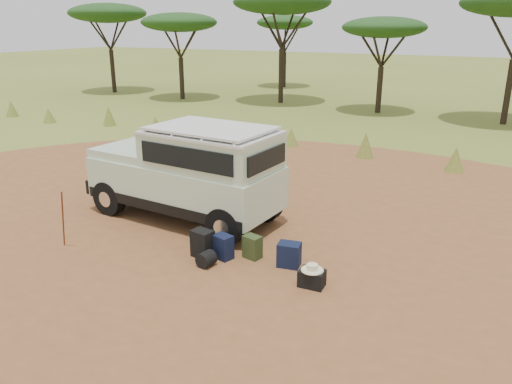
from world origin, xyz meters
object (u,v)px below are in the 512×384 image
at_px(safari_vehicle, 190,174).
at_px(backpack_olive, 252,247).
at_px(backpack_navy, 223,247).
at_px(duffel_navy, 289,255).
at_px(hard_case, 312,278).
at_px(walking_staff, 63,219).
at_px(backpack_black, 203,244).

xyz_separation_m(safari_vehicle, backpack_olive, (2.29, -1.19, -0.88)).
height_order(backpack_navy, duffel_navy, backpack_navy).
bearing_deg(hard_case, safari_vehicle, 152.79).
bearing_deg(backpack_navy, hard_case, 9.20).
bearing_deg(backpack_navy, safari_vehicle, 156.19).
bearing_deg(duffel_navy, backpack_olive, 170.90).
bearing_deg(walking_staff, safari_vehicle, -1.50).
bearing_deg(walking_staff, backpack_olive, -42.86).
bearing_deg(backpack_black, hard_case, 7.14).
bearing_deg(backpack_black, duffel_navy, 23.63).
height_order(backpack_navy, backpack_olive, backpack_navy).
bearing_deg(backpack_black, backpack_navy, 27.54).
relative_size(safari_vehicle, backpack_navy, 9.80).
relative_size(walking_staff, backpack_black, 2.34).
bearing_deg(walking_staff, backpack_black, -44.04).
height_order(safari_vehicle, backpack_olive, safari_vehicle).
relative_size(backpack_navy, hard_case, 1.11).
relative_size(backpack_black, hard_case, 1.27).
height_order(walking_staff, hard_case, walking_staff).
height_order(backpack_olive, hard_case, backpack_olive).
xyz_separation_m(safari_vehicle, backpack_navy, (1.78, -1.48, -0.86)).
bearing_deg(walking_staff, backpack_navy, -44.27).
bearing_deg(backpack_olive, safari_vehicle, 165.50).
bearing_deg(backpack_olive, duffel_navy, 13.89).
bearing_deg(walking_staff, duffel_navy, -46.20).
xyz_separation_m(walking_staff, duffel_navy, (4.45, 1.41, -0.41)).
bearing_deg(hard_case, backpack_navy, 170.55).
distance_m(backpack_olive, duffel_navy, 0.79).
height_order(walking_staff, backpack_navy, walking_staff).
distance_m(duffel_navy, hard_case, 0.86).
xyz_separation_m(safari_vehicle, hard_case, (3.77, -1.71, -0.95)).
bearing_deg(backpack_black, backpack_olive, 34.03).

